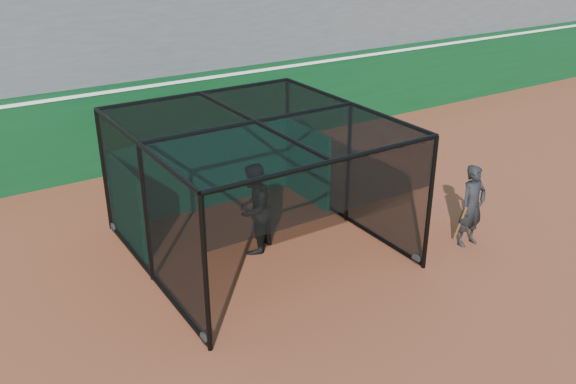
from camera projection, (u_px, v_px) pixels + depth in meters
ground at (332, 300)px, 11.45m from camera, size 120.00×120.00×0.00m
outfield_wall at (157, 120)px, 17.45m from camera, size 50.00×0.50×2.50m
batting_cage at (256, 187)px, 12.75m from camera, size 4.94×5.27×2.85m
batter at (254, 209)px, 12.78m from camera, size 1.22×1.17×1.98m
on_deck_player at (472, 206)px, 13.08m from camera, size 0.68×0.45×1.84m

